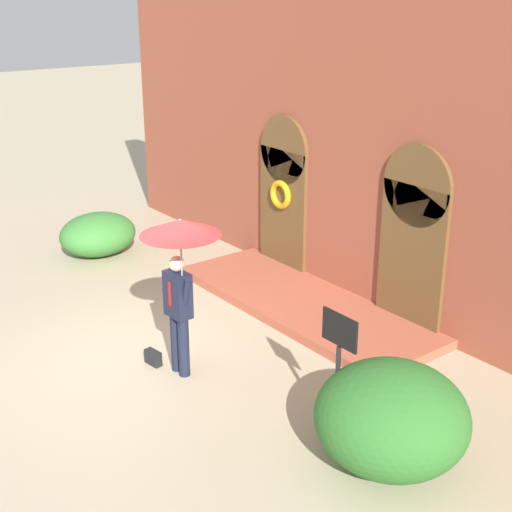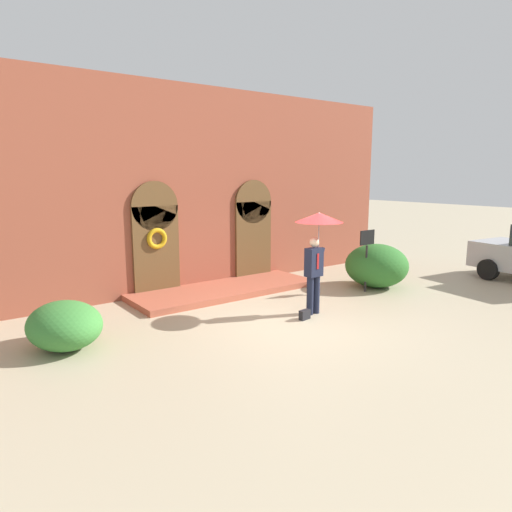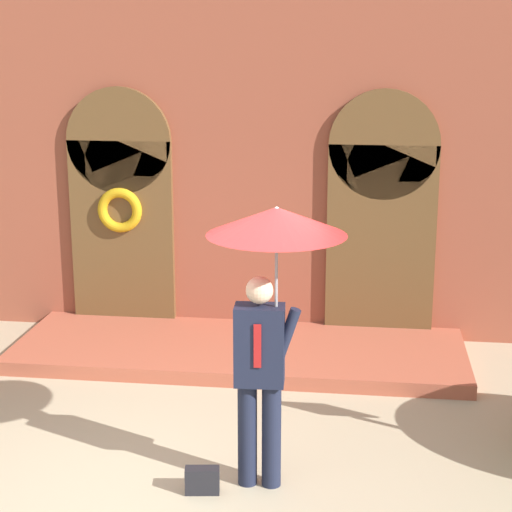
% 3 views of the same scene
% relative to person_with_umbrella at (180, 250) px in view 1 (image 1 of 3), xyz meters
% --- Properties ---
extents(ground_plane, '(80.00, 80.00, 0.00)m').
position_rel_person_with_umbrella_xyz_m(ground_plane, '(-0.70, -0.20, -1.91)').
color(ground_plane, tan).
extents(building_facade, '(14.00, 2.30, 5.60)m').
position_rel_person_with_umbrella_xyz_m(building_facade, '(-0.70, 3.95, 0.77)').
color(building_facade, brown).
rests_on(building_facade, ground).
extents(person_with_umbrella, '(1.10, 1.10, 2.36)m').
position_rel_person_with_umbrella_xyz_m(person_with_umbrella, '(0.00, 0.00, 0.00)').
color(person_with_umbrella, '#191E33').
rests_on(person_with_umbrella, ground).
extents(handbag, '(0.29, 0.16, 0.22)m').
position_rel_person_with_umbrella_xyz_m(handbag, '(-0.54, -0.20, -1.80)').
color(handbag, black).
rests_on(handbag, ground).
extents(sign_post, '(0.56, 0.06, 1.72)m').
position_rel_person_with_umbrella_xyz_m(sign_post, '(2.48, 0.61, -0.75)').
color(sign_post, black).
rests_on(sign_post, ground).
extents(shrub_left, '(1.34, 1.60, 0.88)m').
position_rel_person_with_umbrella_xyz_m(shrub_left, '(-5.30, 1.23, -1.47)').
color(shrub_left, '#387A33').
rests_on(shrub_left, ground).
extents(shrub_right, '(1.79, 1.79, 1.25)m').
position_rel_person_with_umbrella_xyz_m(shrub_right, '(3.18, 0.81, -1.29)').
color(shrub_right, '#2D6B28').
rests_on(shrub_right, ground).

